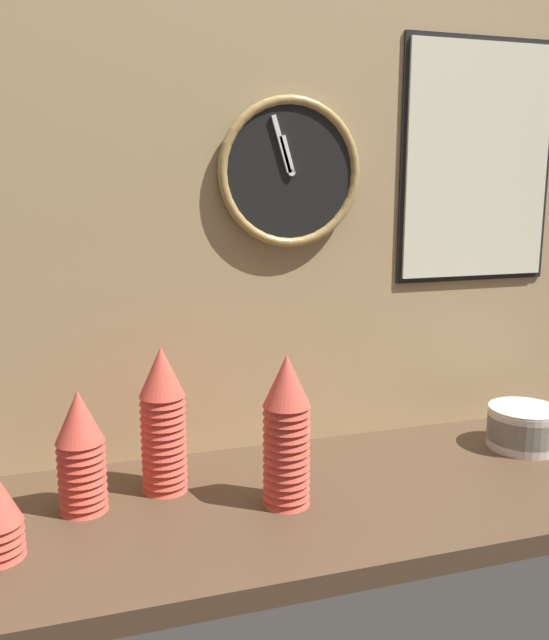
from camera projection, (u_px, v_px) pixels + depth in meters
The scene contains 8 objects.
ground_plane at pixel (316, 499), 132.73cm from camera, with size 160.00×56.00×4.00cm, color #4C3826.
wall_tiled_back at pixel (276, 212), 146.54cm from camera, with size 160.00×3.00×105.00cm.
cup_stack_center at pixel (287, 431), 123.69cm from camera, with size 8.81×8.81×28.74cm.
cup_stack_center_left at pixel (163, 420), 129.40cm from camera, with size 8.81×8.81×28.74cm.
cup_stack_left at pixel (81, 451), 121.77cm from camera, with size 8.81×8.81×22.86cm.
bowl_stack_far_right at pixel (524, 426), 152.56cm from camera, with size 16.01×16.01×9.45cm.
wall_clock at pixel (290, 172), 142.66cm from camera, with size 31.49×2.70×31.49cm.
menu_board at pixel (478, 162), 156.53cm from camera, with size 39.57×1.32×55.21cm.
Camera 1 is at (-44.59, -114.88, 59.08)cm, focal length 38.00 mm.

